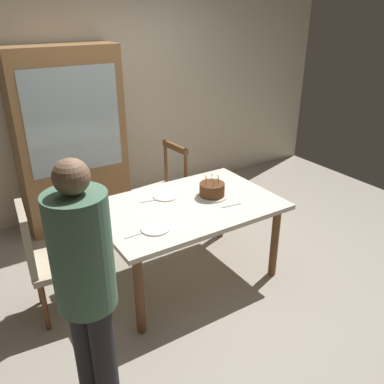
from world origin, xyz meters
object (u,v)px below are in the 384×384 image
object	(u,v)px
birthday_cake	(212,190)
plate_near_celebrant	(155,228)
person_celebrant	(86,282)
china_cabinet	(70,140)
chair_upholstered	(46,256)
dining_table	(187,213)
plate_far_side	(166,196)
chair_spindle_back	(163,192)

from	to	relation	value
birthday_cake	plate_near_celebrant	xyz separation A→B (m)	(-0.68, -0.24, -0.05)
person_celebrant	china_cabinet	bearing A→B (deg)	74.46
person_celebrant	chair_upholstered	bearing A→B (deg)	90.73
birthday_cake	chair_upholstered	xyz separation A→B (m)	(-1.41, 0.14, -0.25)
dining_table	chair_upholstered	size ratio (longest dim) A/B	1.60
china_cabinet	birthday_cake	bearing A→B (deg)	-64.36
birthday_cake	china_cabinet	size ratio (longest dim) A/B	0.15
plate_near_celebrant	chair_upholstered	world-z (taller)	chair_upholstered
plate_far_side	china_cabinet	world-z (taller)	china_cabinet
chair_upholstered	china_cabinet	distance (m)	1.61
chair_spindle_back	china_cabinet	xyz separation A→B (m)	(-0.69, 0.73, 0.49)
birthday_cake	chair_upholstered	world-z (taller)	chair_upholstered
birthday_cake	chair_upholstered	distance (m)	1.44
plate_far_side	chair_upholstered	world-z (taller)	chair_upholstered
plate_near_celebrant	china_cabinet	xyz separation A→B (m)	(-0.06, 1.78, 0.22)
birthday_cake	china_cabinet	distance (m)	1.72
plate_far_side	person_celebrant	world-z (taller)	person_celebrant
chair_spindle_back	person_celebrant	world-z (taller)	person_celebrant
plate_near_celebrant	person_celebrant	xyz separation A→B (m)	(-0.72, -0.59, 0.18)
plate_far_side	chair_spindle_back	xyz separation A→B (m)	(0.29, 0.60, -0.27)
dining_table	chair_spindle_back	size ratio (longest dim) A/B	1.60
chair_spindle_back	china_cabinet	distance (m)	1.12
dining_table	plate_far_side	size ratio (longest dim) A/B	6.90
plate_near_celebrant	person_celebrant	size ratio (longest dim) A/B	0.14
dining_table	plate_near_celebrant	xyz separation A→B (m)	(-0.42, -0.23, 0.09)
dining_table	person_celebrant	bearing A→B (deg)	-144.35
person_celebrant	plate_far_side	bearing A→B (deg)	44.46
birthday_cake	plate_far_side	size ratio (longest dim) A/B	1.27
chair_spindle_back	chair_upholstered	size ratio (longest dim) A/B	1.00
plate_near_celebrant	chair_spindle_back	bearing A→B (deg)	59.08
plate_near_celebrant	plate_far_side	world-z (taller)	same
person_celebrant	china_cabinet	size ratio (longest dim) A/B	0.84
plate_far_side	chair_spindle_back	distance (m)	0.72
dining_table	plate_far_side	bearing A→B (deg)	108.61
dining_table	plate_near_celebrant	bearing A→B (deg)	-151.64
birthday_cake	person_celebrant	distance (m)	1.63
plate_far_side	person_celebrant	xyz separation A→B (m)	(-1.06, -1.04, 0.18)
dining_table	china_cabinet	bearing A→B (deg)	106.98
dining_table	plate_far_side	world-z (taller)	plate_far_side
plate_near_celebrant	chair_spindle_back	world-z (taller)	chair_spindle_back
birthday_cake	china_cabinet	xyz separation A→B (m)	(-0.74, 1.54, 0.17)
birthday_cake	china_cabinet	world-z (taller)	china_cabinet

